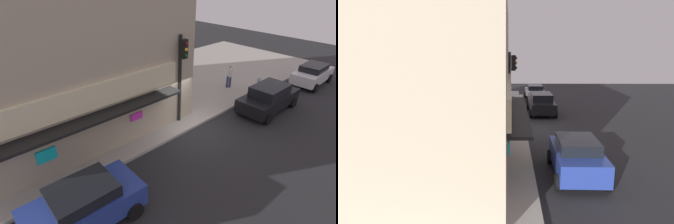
% 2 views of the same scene
% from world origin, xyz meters
% --- Properties ---
extents(ground_plane, '(52.17, 52.17, 0.00)m').
position_xyz_m(ground_plane, '(0.00, 0.00, 0.00)').
color(ground_plane, '#232326').
extents(sidewalk, '(34.78, 11.04, 0.15)m').
position_xyz_m(sidewalk, '(0.00, 5.52, 0.08)').
color(sidewalk, '#A39E93').
rests_on(sidewalk, ground_plane).
extents(corner_building, '(12.59, 10.40, 6.91)m').
position_xyz_m(corner_building, '(-4.90, 5.89, 3.61)').
color(corner_building, tan).
rests_on(corner_building, sidewalk).
extents(traffic_light, '(0.32, 0.58, 4.86)m').
position_xyz_m(traffic_light, '(0.30, 0.96, 3.28)').
color(traffic_light, black).
rests_on(traffic_light, sidewalk).
extents(fire_hydrant, '(0.50, 0.26, 0.91)m').
position_xyz_m(fire_hydrant, '(7.67, 0.49, 0.59)').
color(fire_hydrant, '#B2B2B7').
rests_on(fire_hydrant, sidewalk).
extents(trash_can, '(0.57, 0.57, 0.95)m').
position_xyz_m(trash_can, '(-5.99, 2.11, 0.63)').
color(trash_can, '#2D2D2D').
rests_on(trash_can, sidewalk).
extents(pedestrian, '(0.41, 0.49, 1.69)m').
position_xyz_m(pedestrian, '(6.35, 2.12, 1.07)').
color(pedestrian, navy).
rests_on(pedestrian, sidewalk).
extents(potted_plant_by_doorway, '(0.75, 0.75, 1.01)m').
position_xyz_m(potted_plant_by_doorway, '(-7.98, 2.13, 0.73)').
color(potted_plant_by_doorway, brown).
rests_on(potted_plant_by_doorway, sidewalk).
extents(potted_plant_by_window, '(0.64, 0.64, 0.98)m').
position_xyz_m(potted_plant_by_window, '(-1.37, 2.51, 0.68)').
color(potted_plant_by_window, '#59595B').
rests_on(potted_plant_by_window, sidewalk).
extents(parked_car_white, '(4.04, 2.02, 1.53)m').
position_xyz_m(parked_car_white, '(11.92, -1.50, 0.80)').
color(parked_car_white, silver).
rests_on(parked_car_white, ground_plane).
extents(parked_car_blue, '(3.96, 2.17, 1.64)m').
position_xyz_m(parked_car_blue, '(-6.86, -1.75, 0.85)').
color(parked_car_blue, navy).
rests_on(parked_car_blue, ground_plane).
extents(parked_car_black, '(4.48, 2.15, 1.65)m').
position_xyz_m(parked_car_black, '(5.49, -1.50, 0.85)').
color(parked_car_black, black).
rests_on(parked_car_black, ground_plane).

